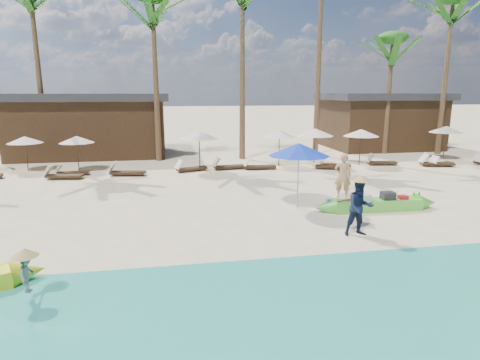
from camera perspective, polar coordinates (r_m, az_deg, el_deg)
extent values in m
plane|color=#FDE3BB|center=(13.30, 2.23, -6.86)|extent=(240.00, 240.00, 0.00)
cube|color=tan|center=(8.90, 9.46, -17.25)|extent=(240.00, 4.50, 0.01)
cube|color=#5BCB3D|center=(16.06, 18.84, -3.38)|extent=(3.43, 0.79, 0.41)
cube|color=white|center=(16.06, 18.84, -3.31)|extent=(2.95, 0.58, 0.18)
cube|color=#262628|center=(16.19, 20.26, -2.26)|extent=(0.49, 0.39, 0.38)
cube|color=silver|center=(15.85, 17.43, -2.50)|extent=(0.38, 0.33, 0.30)
cube|color=red|center=(16.46, 22.14, -2.43)|extent=(0.33, 0.28, 0.24)
cylinder|color=red|center=(15.60, 15.27, -2.99)|extent=(0.24, 0.24, 0.10)
cylinder|color=#262628|center=(15.40, 14.52, -3.17)|extent=(0.22, 0.22, 0.09)
sphere|color=tan|center=(15.31, 13.34, -2.99)|extent=(0.19, 0.19, 0.19)
cylinder|color=#FFF920|center=(16.86, 23.47, -2.28)|extent=(0.15, 0.15, 0.19)
cylinder|color=#FFF920|center=(16.97, 24.08, -2.24)|extent=(0.15, 0.15, 0.19)
imported|color=tan|center=(17.26, 14.42, 0.55)|extent=(0.82, 0.67, 1.92)
imported|color=#15203C|center=(12.94, 16.67, -3.77)|extent=(0.91, 0.73, 1.80)
imported|color=gray|center=(9.87, -28.04, -11.57)|extent=(0.33, 0.57, 0.87)
cylinder|color=#99999E|center=(15.46, 8.26, 0.45)|extent=(0.05, 0.05, 2.45)
cone|color=#1436C3|center=(15.28, 8.38, 4.33)|extent=(2.34, 2.34, 0.48)
cylinder|color=#392617|center=(25.64, -28.09, 3.24)|extent=(0.05, 0.05, 1.92)
cone|color=#F1E0CC|center=(25.54, -28.28, 5.06)|extent=(1.92, 1.92, 0.38)
cube|color=#392617|center=(23.38, -22.63, 0.96)|extent=(1.62, 0.54, 0.11)
cube|color=#F1E0CC|center=(23.51, -24.37, 1.57)|extent=(0.37, 0.53, 0.47)
cylinder|color=#392617|center=(24.40, -22.08, 3.42)|extent=(0.05, 0.05, 1.94)
cone|color=#F1E0CC|center=(24.30, -22.23, 5.36)|extent=(1.94, 1.94, 0.39)
cube|color=#392617|center=(22.55, -23.68, 0.52)|extent=(1.87, 0.85, 0.13)
cube|color=#F1E0CC|center=(22.81, -25.60, 1.29)|extent=(0.49, 0.64, 0.53)
cube|color=#392617|center=(22.32, -15.67, 1.01)|extent=(1.93, 0.93, 0.13)
cube|color=#F1E0CC|center=(22.50, -17.72, 1.82)|extent=(0.52, 0.67, 0.54)
cylinder|color=#392617|center=(22.67, -5.78, 4.01)|extent=(0.06, 0.06, 2.22)
cone|color=#F1E0CC|center=(22.55, -5.83, 6.42)|extent=(2.22, 2.22, 0.44)
cube|color=#392617|center=(22.86, -6.88, 1.62)|extent=(1.81, 1.09, 0.12)
cube|color=#F1E0CC|center=(22.54, -8.69, 2.19)|extent=(0.55, 0.65, 0.50)
cylinder|color=#392617|center=(24.46, 5.58, 4.48)|extent=(0.05, 0.05, 2.10)
cone|color=#F1E0CC|center=(24.36, 5.63, 6.58)|extent=(2.10, 2.10, 0.42)
cube|color=#392617|center=(23.30, -1.49, 1.92)|extent=(1.85, 0.80, 0.13)
cube|color=#F1E0CC|center=(23.05, -3.40, 2.59)|extent=(0.47, 0.63, 0.52)
cube|color=#392617|center=(23.31, 2.91, 1.91)|extent=(1.79, 0.65, 0.12)
cube|color=#F1E0CC|center=(23.13, 1.02, 2.62)|extent=(0.42, 0.59, 0.51)
cylinder|color=#392617|center=(24.45, 10.55, 4.47)|extent=(0.06, 0.06, 2.22)
cone|color=#F1E0CC|center=(24.34, 10.64, 6.70)|extent=(2.22, 2.22, 0.44)
cube|color=#392617|center=(23.90, 12.69, 1.87)|extent=(1.80, 1.09, 0.12)
cube|color=#F1E0CC|center=(23.81, 10.91, 2.65)|extent=(0.55, 0.65, 0.50)
cube|color=#392617|center=(24.49, 13.40, 2.09)|extent=(1.81, 0.86, 0.12)
cube|color=#F1E0CC|center=(24.27, 11.67, 2.81)|extent=(0.48, 0.62, 0.51)
cylinder|color=#392617|center=(25.48, 16.71, 4.39)|extent=(0.05, 0.05, 2.15)
cone|color=#F1E0CC|center=(25.38, 16.84, 6.45)|extent=(2.15, 2.15, 0.43)
cube|color=#392617|center=(26.15, 19.53, 2.35)|extent=(1.82, 0.81, 0.12)
cube|color=#F1E0CC|center=(25.83, 17.98, 3.04)|extent=(0.47, 0.62, 0.51)
cylinder|color=#392617|center=(29.92, 27.10, 4.67)|extent=(0.05, 0.05, 2.15)
cone|color=#F1E0CC|center=(29.83, 27.27, 6.43)|extent=(2.15, 2.15, 0.43)
cube|color=#392617|center=(27.02, 26.24, 2.11)|extent=(1.99, 1.03, 0.13)
cube|color=#F1E0CC|center=(26.64, 24.65, 2.87)|extent=(0.55, 0.70, 0.56)
cube|color=#392617|center=(27.42, 26.76, 2.14)|extent=(1.65, 0.90, 0.11)
cube|color=#F1E0CC|center=(26.84, 25.90, 2.62)|extent=(0.47, 0.58, 0.46)
cube|color=#F1E0CC|center=(28.81, 30.79, 2.76)|extent=(0.42, 0.57, 0.49)
cone|color=brown|center=(28.43, -26.70, 13.24)|extent=(0.40, 0.40, 10.89)
cone|color=brown|center=(26.55, -11.88, 13.53)|extent=(0.40, 0.40, 10.08)
cone|color=brown|center=(26.75, 0.33, 15.04)|extent=(0.40, 0.40, 11.26)
cone|color=brown|center=(28.61, 11.15, 16.55)|extent=(0.40, 0.40, 13.16)
cone|color=brown|center=(30.98, 20.36, 10.98)|extent=(0.40, 0.40, 8.07)
ellipsoid|color=#266218|center=(31.19, 20.94, 18.39)|extent=(2.08, 2.08, 0.88)
cone|color=brown|center=(32.34, 27.16, 12.71)|extent=(0.40, 0.40, 10.64)
cube|color=#392617|center=(30.33, -20.32, 6.91)|extent=(10.00, 6.00, 3.80)
cube|color=#2D2D33|center=(30.23, -20.63, 10.97)|extent=(10.80, 6.60, 0.50)
cube|color=#392617|center=(34.23, 19.27, 7.52)|extent=(8.00, 6.00, 3.80)
cube|color=#2D2D33|center=(34.14, 19.53, 11.12)|extent=(8.80, 6.60, 0.50)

